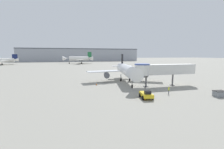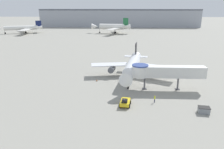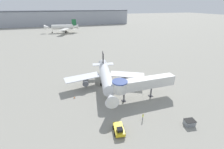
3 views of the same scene
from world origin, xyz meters
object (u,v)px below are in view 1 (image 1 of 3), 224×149
(jet_bridge, at_px, (161,69))
(traffic_cone_apron_front, at_px, (145,98))
(background_jet_green_tail, at_px, (80,58))
(ground_crew_marshaller, at_px, (169,90))
(main_airplane, at_px, (126,70))
(traffic_cone_port_wing, at_px, (96,84))
(pushback_tug_yellow, at_px, (146,95))
(service_container_gray, at_px, (220,94))

(jet_bridge, xyz_separation_m, traffic_cone_apron_front, (-10.44, -11.16, -4.36))
(traffic_cone_apron_front, relative_size, background_jet_green_tail, 0.02)
(jet_bridge, xyz_separation_m, ground_crew_marshaller, (-3.04, -8.28, -3.74))
(traffic_cone_apron_front, bearing_deg, background_jet_green_tail, 93.15)
(main_airplane, xyz_separation_m, background_jet_green_tail, (-10.51, 112.60, 1.33))
(jet_bridge, height_order, traffic_cone_apron_front, jet_bridge)
(traffic_cone_port_wing, xyz_separation_m, background_jet_green_tail, (-0.28, 115.60, 4.89))
(pushback_tug_yellow, bearing_deg, main_airplane, 90.78)
(traffic_cone_port_wing, bearing_deg, ground_crew_marshaller, -44.01)
(ground_crew_marshaller, xyz_separation_m, background_jet_green_tail, (-14.70, 129.52, 4.20))
(main_airplane, relative_size, ground_crew_marshaller, 14.64)
(pushback_tug_yellow, xyz_separation_m, service_container_gray, (15.70, -2.65, -0.16))
(pushback_tug_yellow, xyz_separation_m, traffic_cone_port_wing, (-7.86, 15.83, -0.47))
(background_jet_green_tail, bearing_deg, service_container_gray, 18.01)
(main_airplane, xyz_separation_m, traffic_cone_apron_front, (-3.21, -19.81, -3.49))
(jet_bridge, bearing_deg, main_airplane, 130.12)
(traffic_cone_apron_front, height_order, background_jet_green_tail, background_jet_green_tail)
(main_airplane, height_order, traffic_cone_port_wing, main_airplane)
(service_container_gray, xyz_separation_m, traffic_cone_port_wing, (-23.56, 18.48, -0.31))
(jet_bridge, relative_size, background_jet_green_tail, 0.54)
(jet_bridge, relative_size, ground_crew_marshaller, 10.31)
(main_airplane, relative_size, service_container_gray, 10.55)
(jet_bridge, bearing_deg, ground_crew_marshaller, -109.98)
(traffic_cone_port_wing, bearing_deg, traffic_cone_apron_front, -67.34)
(background_jet_green_tail, bearing_deg, main_airplane, 13.26)
(traffic_cone_port_wing, relative_size, background_jet_green_tail, 0.02)
(main_airplane, distance_m, jet_bridge, 11.30)
(traffic_cone_apron_front, bearing_deg, traffic_cone_port_wing, 112.66)
(pushback_tug_yellow, bearing_deg, ground_crew_marshaller, 24.18)
(pushback_tug_yellow, relative_size, background_jet_green_tail, 0.11)
(traffic_cone_port_wing, bearing_deg, main_airplane, 16.32)
(jet_bridge, relative_size, traffic_cone_port_wing, 26.53)
(service_container_gray, xyz_separation_m, traffic_cone_apron_front, (-16.54, 1.67, -0.24))
(service_container_gray, bearing_deg, background_jet_green_tail, 100.08)
(main_airplane, height_order, service_container_gray, main_airplane)
(service_container_gray, xyz_separation_m, ground_crew_marshaller, (-9.14, 4.56, 0.39))
(traffic_cone_port_wing, xyz_separation_m, traffic_cone_apron_front, (7.02, -16.81, 0.07))
(ground_crew_marshaller, bearing_deg, pushback_tug_yellow, 132.67)
(jet_bridge, distance_m, pushback_tug_yellow, 14.54)
(pushback_tug_yellow, distance_m, background_jet_green_tail, 131.76)
(jet_bridge, relative_size, traffic_cone_apron_front, 21.96)
(ground_crew_marshaller, bearing_deg, traffic_cone_apron_front, 137.76)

